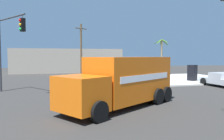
{
  "coord_description": "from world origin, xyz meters",
  "views": [
    {
      "loc": [
        -3.22,
        -12.97,
        3.01
      ],
      "look_at": [
        0.11,
        -0.48,
        2.21
      ],
      "focal_mm": 36.01,
      "sensor_mm": 36.0,
      "label": 1
    }
  ],
  "objects_px": {
    "vending_machine_red": "(192,73)",
    "palm_tree_far": "(162,52)",
    "delivery_truck": "(123,81)",
    "pickup_silver": "(224,79)",
    "utility_pole": "(81,49)",
    "traffic_light_primary": "(7,42)"
  },
  "relations": [
    {
      "from": "palm_tree_far",
      "to": "delivery_truck",
      "type": "bearing_deg",
      "value": -123.04
    },
    {
      "from": "delivery_truck",
      "to": "palm_tree_far",
      "type": "distance_m",
      "value": 22.29
    },
    {
      "from": "utility_pole",
      "to": "pickup_silver",
      "type": "bearing_deg",
      "value": -52.78
    },
    {
      "from": "delivery_truck",
      "to": "traffic_light_primary",
      "type": "xyz_separation_m",
      "value": [
        -7.57,
        7.0,
        2.58
      ]
    },
    {
      "from": "vending_machine_red",
      "to": "palm_tree_far",
      "type": "xyz_separation_m",
      "value": [
        0.31,
        8.31,
        2.62
      ]
    },
    {
      "from": "delivery_truck",
      "to": "pickup_silver",
      "type": "height_order",
      "value": "delivery_truck"
    },
    {
      "from": "delivery_truck",
      "to": "pickup_silver",
      "type": "relative_size",
      "value": 1.5
    },
    {
      "from": "pickup_silver",
      "to": "palm_tree_far",
      "type": "bearing_deg",
      "value": 90.14
    },
    {
      "from": "traffic_light_primary",
      "to": "utility_pole",
      "type": "height_order",
      "value": "utility_pole"
    },
    {
      "from": "vending_machine_red",
      "to": "utility_pole",
      "type": "relative_size",
      "value": 0.24
    },
    {
      "from": "vending_machine_red",
      "to": "palm_tree_far",
      "type": "bearing_deg",
      "value": 87.89
    },
    {
      "from": "delivery_truck",
      "to": "utility_pole",
      "type": "bearing_deg",
      "value": 89.53
    },
    {
      "from": "delivery_truck",
      "to": "traffic_light_primary",
      "type": "bearing_deg",
      "value": 137.26
    },
    {
      "from": "traffic_light_primary",
      "to": "utility_pole",
      "type": "distance_m",
      "value": 16.35
    },
    {
      "from": "vending_machine_red",
      "to": "palm_tree_far",
      "type": "distance_m",
      "value": 8.72
    },
    {
      "from": "pickup_silver",
      "to": "utility_pole",
      "type": "height_order",
      "value": "utility_pole"
    },
    {
      "from": "delivery_truck",
      "to": "vending_machine_red",
      "type": "relative_size",
      "value": 4.26
    },
    {
      "from": "utility_pole",
      "to": "vending_machine_red",
      "type": "bearing_deg",
      "value": -43.73
    },
    {
      "from": "palm_tree_far",
      "to": "utility_pole",
      "type": "bearing_deg",
      "value": 166.78
    },
    {
      "from": "delivery_truck",
      "to": "palm_tree_far",
      "type": "height_order",
      "value": "palm_tree_far"
    },
    {
      "from": "traffic_light_primary",
      "to": "pickup_silver",
      "type": "relative_size",
      "value": 1.18
    },
    {
      "from": "pickup_silver",
      "to": "vending_machine_red",
      "type": "height_order",
      "value": "vending_machine_red"
    }
  ]
}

